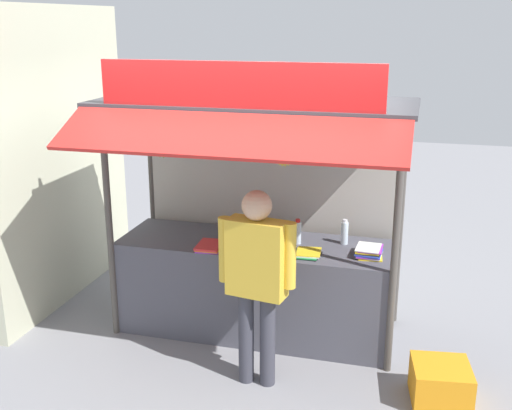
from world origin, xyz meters
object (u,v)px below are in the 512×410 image
at_px(magazine_stack_back_left, 210,246).
at_px(banana_bunch_inner_right, 163,147).
at_px(magazine_stack_left, 308,253).
at_px(magazine_stack_right, 369,252).
at_px(water_bottle_back_right, 257,227).
at_px(plastic_crate, 441,383).
at_px(water_bottle_far_right, 345,232).
at_px(banana_bunch_inner_left, 284,156).
at_px(water_bottle_mid_right, 298,232).
at_px(magazine_stack_center, 267,247).
at_px(vendor_person, 257,271).

distance_m(magazine_stack_back_left, banana_bunch_inner_right, 0.99).
height_order(magazine_stack_left, banana_bunch_inner_right, banana_bunch_inner_right).
bearing_deg(magazine_stack_right, water_bottle_back_right, 169.71).
bearing_deg(banana_bunch_inner_right, plastic_crate, -6.00).
bearing_deg(water_bottle_far_right, banana_bunch_inner_right, -154.84).
relative_size(magazine_stack_left, plastic_crate, 0.60).
xyz_separation_m(water_bottle_far_right, magazine_stack_left, (-0.26, -0.37, -0.09)).
xyz_separation_m(water_bottle_far_right, banana_bunch_inner_left, (-0.41, -0.67, 0.81)).
relative_size(water_bottle_mid_right, banana_bunch_inner_left, 0.74).
height_order(water_bottle_back_right, banana_bunch_inner_left, banana_bunch_inner_left).
bearing_deg(water_bottle_mid_right, banana_bunch_inner_left, -90.54).
bearing_deg(water_bottle_back_right, magazine_stack_center, -58.36).
relative_size(water_bottle_back_right, magazine_stack_center, 0.90).
distance_m(water_bottle_far_right, plastic_crate, 1.51).
bearing_deg(water_bottle_back_right, magazine_stack_left, -30.28).
distance_m(water_bottle_mid_right, magazine_stack_right, 0.67).
distance_m(water_bottle_back_right, plastic_crate, 2.05).
bearing_deg(magazine_stack_right, banana_bunch_inner_left, -147.27).
distance_m(water_bottle_back_right, banana_bunch_inner_left, 1.08).
bearing_deg(magazine_stack_left, water_bottle_mid_right, 118.42).
distance_m(magazine_stack_center, banana_bunch_inner_left, 0.98).
bearing_deg(water_bottle_mid_right, banana_bunch_inner_right, -150.94).
relative_size(water_bottle_far_right, magazine_stack_center, 0.87).
height_order(magazine_stack_center, magazine_stack_left, magazine_stack_center).
bearing_deg(magazine_stack_left, plastic_crate, -25.27).
distance_m(water_bottle_mid_right, banana_bunch_inner_left, 0.98).
bearing_deg(water_bottle_back_right, vendor_person, -74.98).
distance_m(water_bottle_mid_right, magazine_stack_back_left, 0.79).
bearing_deg(water_bottle_far_right, magazine_stack_left, -125.58).
distance_m(water_bottle_back_right, water_bottle_far_right, 0.80).
xyz_separation_m(magazine_stack_back_left, banana_bunch_inner_left, (0.71, -0.25, 0.90)).
distance_m(water_bottle_mid_right, banana_bunch_inner_right, 1.42).
relative_size(magazine_stack_center, banana_bunch_inner_left, 0.85).
relative_size(water_bottle_back_right, water_bottle_far_right, 1.04).
xyz_separation_m(magazine_stack_back_left, magazine_stack_right, (1.36, 0.17, 0.02)).
bearing_deg(magazine_stack_right, vendor_person, -135.25).
bearing_deg(magazine_stack_back_left, banana_bunch_inner_right, -140.07).
bearing_deg(banana_bunch_inner_right, water_bottle_mid_right, 29.06).
bearing_deg(plastic_crate, magazine_stack_center, 158.77).
height_order(magazine_stack_right, banana_bunch_inner_left, banana_bunch_inner_left).
xyz_separation_m(water_bottle_back_right, vendor_person, (0.26, -0.96, -0.02)).
xyz_separation_m(magazine_stack_left, banana_bunch_inner_right, (-1.15, -0.30, 0.92)).
bearing_deg(banana_bunch_inner_right, magazine_stack_center, 23.80).
xyz_separation_m(water_bottle_back_right, water_bottle_far_right, (0.79, 0.06, -0.00)).
distance_m(water_bottle_far_right, magazine_stack_right, 0.35).
distance_m(water_bottle_mid_right, water_bottle_far_right, 0.42).
height_order(water_bottle_mid_right, magazine_stack_right, water_bottle_mid_right).
height_order(water_bottle_back_right, water_bottle_mid_right, water_bottle_back_right).
height_order(magazine_stack_right, magazine_stack_left, magazine_stack_right).
xyz_separation_m(magazine_stack_back_left, vendor_person, (0.59, -0.60, 0.07)).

